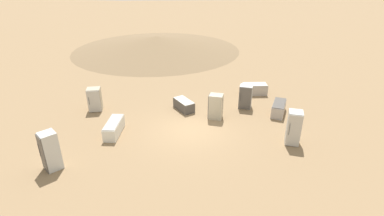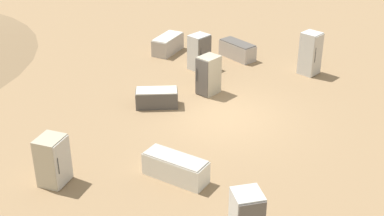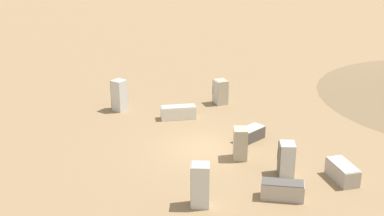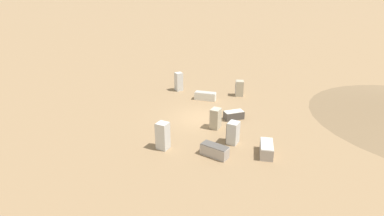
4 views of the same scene
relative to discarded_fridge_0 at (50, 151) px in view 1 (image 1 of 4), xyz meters
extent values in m
plane|color=#937551|center=(-6.74, -1.27, -0.87)|extent=(1000.00, 1000.00, 0.00)
cone|color=#7F6647|center=(-8.85, -18.31, -0.18)|extent=(17.11, 17.11, 1.39)
cube|color=silver|center=(-0.02, -0.01, 0.00)|extent=(0.84, 0.83, 1.75)
cube|color=#56514C|center=(0.29, 0.13, 0.00)|extent=(0.28, 0.57, 1.68)
cylinder|color=#2D2D2D|center=(0.41, -0.06, 0.09)|extent=(0.02, 0.02, 0.61)
cube|color=silver|center=(-11.00, 1.67, -0.01)|extent=(0.91, 0.92, 1.73)
cube|color=#BCB7AD|center=(-10.80, 1.96, -0.01)|extent=(0.54, 0.38, 1.66)
cylinder|color=#2D2D2D|center=(-10.59, 1.86, 0.07)|extent=(0.02, 0.02, 0.60)
cube|color=#A89E93|center=(-12.39, -4.41, -0.52)|extent=(1.78, 1.19, 0.71)
cube|color=silver|center=(-12.39, -4.41, -0.15)|extent=(1.71, 1.14, 0.04)
cube|color=silver|center=(-2.81, -2.16, -0.55)|extent=(1.31, 1.97, 0.66)
cube|color=#BCB7AD|center=(-2.81, -2.16, -0.20)|extent=(1.26, 1.89, 0.04)
cube|color=silver|center=(-10.79, -2.76, -0.15)|extent=(0.98, 0.94, 1.45)
cube|color=#56514C|center=(-10.60, -2.49, -0.15)|extent=(0.62, 0.44, 1.39)
cylinder|color=#2D2D2D|center=(-10.36, -2.62, -0.08)|extent=(0.02, 0.02, 0.51)
cube|color=#B2A88E|center=(-2.06, -5.42, -0.17)|extent=(0.87, 0.78, 1.40)
cube|color=#BCB7AD|center=(-2.00, -5.08, -0.17)|extent=(0.73, 0.17, 1.35)
cylinder|color=#2D2D2D|center=(-1.73, -5.10, -0.10)|extent=(0.02, 0.02, 0.49)
cube|color=#A89E93|center=(-12.22, -1.31, -0.54)|extent=(1.59, 1.69, 0.67)
cube|color=#56514C|center=(-12.22, -1.31, -0.18)|extent=(1.52, 1.62, 0.04)
cube|color=#4C4742|center=(-7.12, -3.69, -0.58)|extent=(0.99, 1.59, 0.59)
cube|color=silver|center=(-7.12, -3.69, -0.26)|extent=(0.95, 1.52, 0.04)
cube|color=#B2A88E|center=(-8.51, -2.04, -0.15)|extent=(0.96, 0.92, 1.45)
cube|color=#56514C|center=(-8.18, -2.25, -0.15)|extent=(0.35, 0.51, 1.39)
cylinder|color=#2D2D2D|center=(-8.27, -2.45, -0.08)|extent=(0.02, 0.02, 0.51)
camera|label=1|loc=(-2.17, 11.99, 7.09)|focal=28.00mm
camera|label=2|loc=(9.39, 0.38, 7.66)|focal=50.00mm
camera|label=3|loc=(-25.89, 11.26, 9.71)|focal=50.00mm
camera|label=4|loc=(-27.32, 1.62, 8.46)|focal=28.00mm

